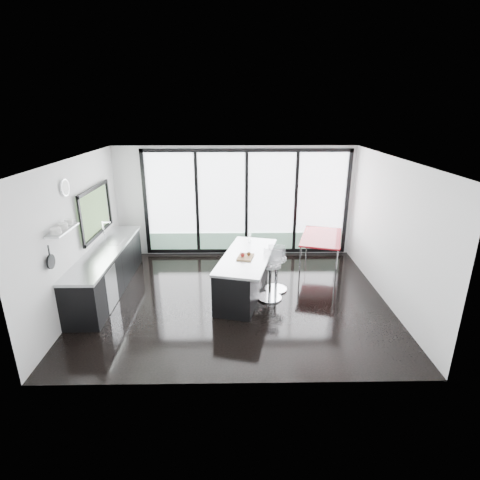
{
  "coord_description": "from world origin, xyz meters",
  "views": [
    {
      "loc": [
        -0.02,
        -6.79,
        3.66
      ],
      "look_at": [
        0.1,
        0.3,
        1.15
      ],
      "focal_mm": 28.0,
      "sensor_mm": 36.0,
      "label": 1
    }
  ],
  "objects_px": {
    "bar_stool_near": "(270,281)",
    "red_table": "(320,253)",
    "island": "(243,274)",
    "bar_stool_far": "(276,274)"
  },
  "relations": [
    {
      "from": "bar_stool_far",
      "to": "red_table",
      "type": "height_order",
      "value": "red_table"
    },
    {
      "from": "bar_stool_near",
      "to": "bar_stool_far",
      "type": "distance_m",
      "value": 0.42
    },
    {
      "from": "island",
      "to": "bar_stool_far",
      "type": "bearing_deg",
      "value": 14.04
    },
    {
      "from": "island",
      "to": "bar_stool_near",
      "type": "height_order",
      "value": "island"
    },
    {
      "from": "bar_stool_near",
      "to": "red_table",
      "type": "xyz_separation_m",
      "value": [
        1.33,
        1.46,
        0.03
      ]
    },
    {
      "from": "red_table",
      "to": "bar_stool_near",
      "type": "bearing_deg",
      "value": -132.28
    },
    {
      "from": "bar_stool_near",
      "to": "red_table",
      "type": "relative_size",
      "value": 0.5
    },
    {
      "from": "island",
      "to": "red_table",
      "type": "relative_size",
      "value": 1.49
    },
    {
      "from": "bar_stool_near",
      "to": "island",
      "type": "bearing_deg",
      "value": 177.82
    },
    {
      "from": "island",
      "to": "bar_stool_near",
      "type": "bearing_deg",
      "value": -21.83
    }
  ]
}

